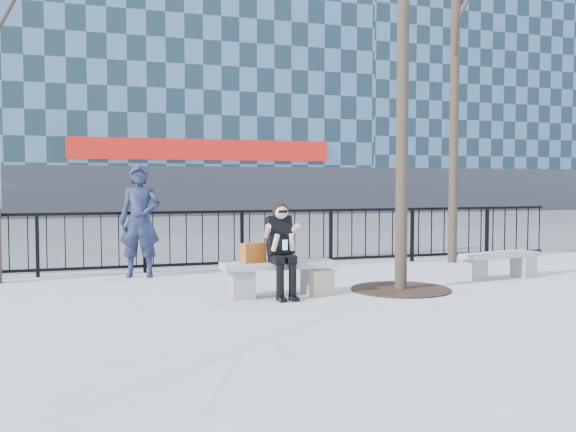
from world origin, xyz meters
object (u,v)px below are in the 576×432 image
object	(u,v)px
bench_main	(279,275)
bench_second	(499,262)
seated_woman	(282,250)
standing_man	(140,221)

from	to	relation	value
bench_main	bench_second	distance (m)	4.09
bench_main	bench_second	size ratio (longest dim) A/B	1.12
seated_woman	standing_man	size ratio (longest dim) A/B	0.70
seated_woman	standing_man	bearing A→B (deg)	123.12
bench_second	standing_man	xyz separation A→B (m)	(-5.79, 2.01, 0.69)
bench_main	bench_second	world-z (taller)	bench_main
standing_man	bench_second	bearing A→B (deg)	-1.71
bench_second	seated_woman	world-z (taller)	seated_woman
bench_main	standing_man	bearing A→B (deg)	124.78
bench_main	seated_woman	size ratio (longest dim) A/B	1.23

